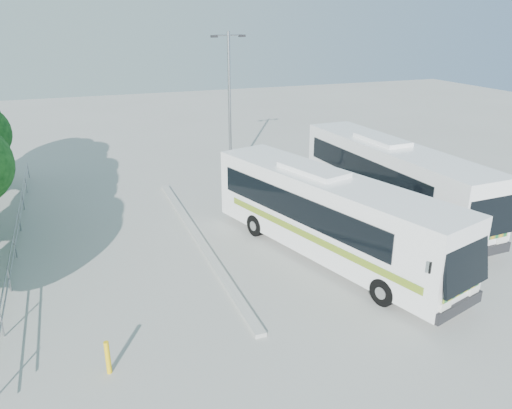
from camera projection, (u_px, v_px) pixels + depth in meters
name	position (u px, v px, depth m)	size (l,w,h in m)	color
ground	(261.00, 250.00, 21.95)	(100.00, 100.00, 0.00)	#A6A6A0
kerb_divider	(198.00, 238.00, 22.91)	(0.40, 16.00, 0.15)	#B2B2AD
railing	(16.00, 233.00, 21.89)	(0.06, 22.00, 1.00)	gray
coach_main	(329.00, 214.00, 20.75)	(5.92, 12.81, 3.50)	white
coach_adjacent	(392.00, 177.00, 25.44)	(3.22, 12.99, 3.57)	white
lamppost	(229.00, 101.00, 29.98)	(2.17, 0.47, 8.85)	#979AA0
bollard	(108.00, 357.00, 14.20)	(0.15, 0.15, 1.05)	#E5B50D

